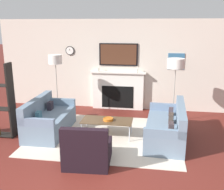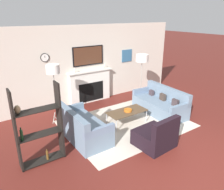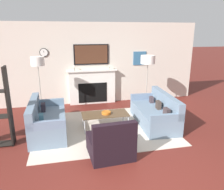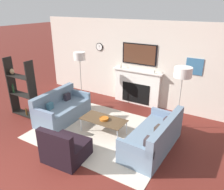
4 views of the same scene
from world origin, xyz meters
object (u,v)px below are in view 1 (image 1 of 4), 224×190
at_px(couch_left, 48,120).
at_px(decorative_bowl, 108,119).
at_px(coffee_table, 107,121).
at_px(floor_lamp_left, 55,60).
at_px(armchair, 87,151).
at_px(couch_right, 167,128).
at_px(floor_lamp_right, 176,64).

xyz_separation_m(couch_left, decorative_bowl, (1.46, -0.02, 0.13)).
bearing_deg(couch_left, coffee_table, -0.26).
height_order(coffee_table, floor_lamp_left, floor_lamp_left).
bearing_deg(armchair, floor_lamp_left, 120.81).
xyz_separation_m(coffee_table, floor_lamp_left, (-1.64, 1.21, 1.22)).
distance_m(couch_right, floor_lamp_left, 3.50).
relative_size(coffee_table, floor_lamp_left, 0.67).
xyz_separation_m(couch_left, floor_lamp_left, (-0.21, 1.20, 1.29)).
bearing_deg(couch_left, couch_right, -0.07).
xyz_separation_m(couch_right, armchair, (-1.51, -1.32, -0.03)).
bearing_deg(armchair, couch_right, 41.10).
height_order(couch_left, floor_lamp_right, floor_lamp_right).
height_order(decorative_bowl, floor_lamp_right, floor_lamp_right).
bearing_deg(floor_lamp_right, couch_right, -99.53).
bearing_deg(couch_left, armchair, -45.53).
distance_m(couch_right, coffee_table, 1.37).
height_order(couch_right, floor_lamp_right, floor_lamp_right).
height_order(couch_left, couch_right, couch_left).
relative_size(couch_left, floor_lamp_right, 0.97).
relative_size(couch_right, armchair, 2.12).
relative_size(armchair, floor_lamp_left, 0.51).
bearing_deg(coffee_table, armchair, -96.05).
bearing_deg(floor_lamp_left, decorative_bowl, -36.13).
bearing_deg(floor_lamp_right, coffee_table, -142.45).
height_order(couch_right, decorative_bowl, couch_right).
bearing_deg(decorative_bowl, floor_lamp_left, 143.87).
xyz_separation_m(couch_left, couch_right, (2.81, -0.00, -0.01)).
bearing_deg(armchair, couch_left, 134.47).
relative_size(couch_left, floor_lamp_left, 0.94).
height_order(decorative_bowl, floor_lamp_left, floor_lamp_left).
bearing_deg(decorative_bowl, couch_right, 0.61).
bearing_deg(floor_lamp_right, armchair, -124.16).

